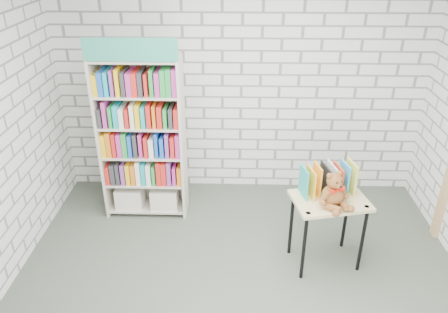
{
  "coord_description": "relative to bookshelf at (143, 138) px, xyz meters",
  "views": [
    {
      "loc": [
        -0.06,
        -3.14,
        3.1
      ],
      "look_at": [
        -0.18,
        0.95,
        0.97
      ],
      "focal_mm": 35.0,
      "sensor_mm": 36.0,
      "label": 1
    }
  ],
  "objects": [
    {
      "name": "room_shell",
      "position": [
        1.13,
        -1.36,
        0.8
      ],
      "size": [
        4.52,
        4.02,
        2.81
      ],
      "color": "silver",
      "rests_on": "ground"
    },
    {
      "name": "teddy_bear",
      "position": [
        2.0,
        -1.01,
        -0.07
      ],
      "size": [
        0.33,
        0.32,
        0.35
      ],
      "color": "brown",
      "rests_on": "display_table"
    },
    {
      "name": "bookshelf",
      "position": [
        0.0,
        0.0,
        0.0
      ],
      "size": [
        0.96,
        0.37,
        2.16
      ],
      "color": "beige",
      "rests_on": "ground"
    },
    {
      "name": "table_books",
      "position": [
        1.97,
        -0.78,
        -0.06
      ],
      "size": [
        0.54,
        0.32,
        0.3
      ],
      "color": "teal",
      "rests_on": "display_table"
    },
    {
      "name": "display_table",
      "position": [
        2.0,
        -0.89,
        -0.32
      ],
      "size": [
        0.81,
        0.64,
        0.77
      ],
      "color": "tan",
      "rests_on": "ground"
    },
    {
      "name": "ground",
      "position": [
        1.13,
        -1.36,
        -0.98
      ],
      "size": [
        4.5,
        4.5,
        0.0
      ],
      "primitive_type": "plane",
      "color": "#444D41",
      "rests_on": "ground"
    }
  ]
}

